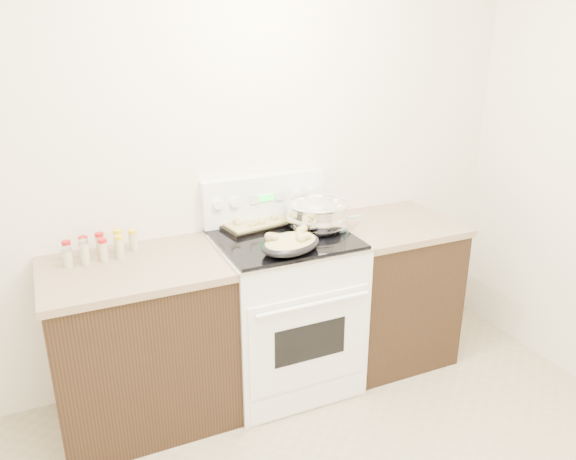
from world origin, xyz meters
TOP-DOWN VIEW (x-y plane):
  - room_shell at (0.00, 0.00)m, footprint 4.10×3.60m
  - counter_left at (-0.48, 1.43)m, footprint 0.93×0.67m
  - counter_right at (1.08, 1.43)m, footprint 0.73×0.67m
  - kitchen_range at (0.35, 1.42)m, footprint 0.78×0.73m
  - mixing_bowl at (0.57, 1.45)m, footprint 0.46×0.46m
  - roasting_pan at (0.29, 1.21)m, footprint 0.43×0.37m
  - baking_sheet at (0.26, 1.66)m, footprint 0.46×0.36m
  - wooden_spoon at (0.34, 1.33)m, footprint 0.20×0.21m
  - blue_ladle at (0.69, 1.37)m, footprint 0.24×0.16m
  - spice_jars at (-0.62, 1.59)m, footprint 0.39×0.15m

SIDE VIEW (x-z plane):
  - counter_left at x=-0.48m, z-range 0.00..0.92m
  - counter_right at x=1.08m, z-range 0.00..0.92m
  - kitchen_range at x=0.35m, z-range -0.12..1.10m
  - wooden_spoon at x=0.34m, z-range 0.93..0.98m
  - baking_sheet at x=0.26m, z-range 0.93..0.99m
  - blue_ladle at x=0.69m, z-range 0.93..1.02m
  - spice_jars at x=-0.62m, z-range 0.91..1.05m
  - roasting_pan at x=0.29m, z-range 0.93..1.05m
  - mixing_bowl at x=0.57m, z-range 0.92..1.14m
  - room_shell at x=0.00m, z-range 0.33..3.08m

